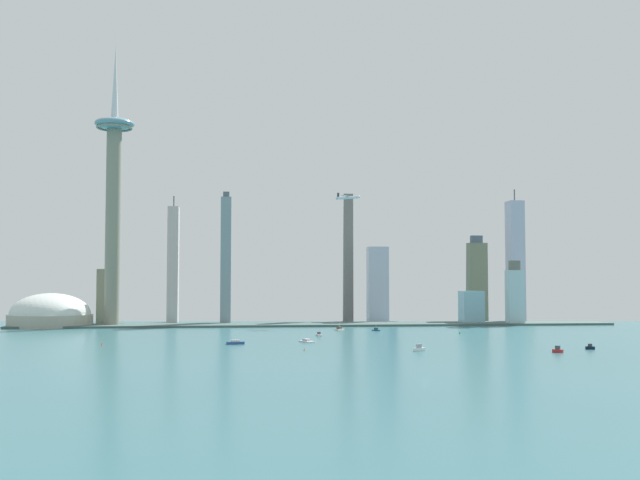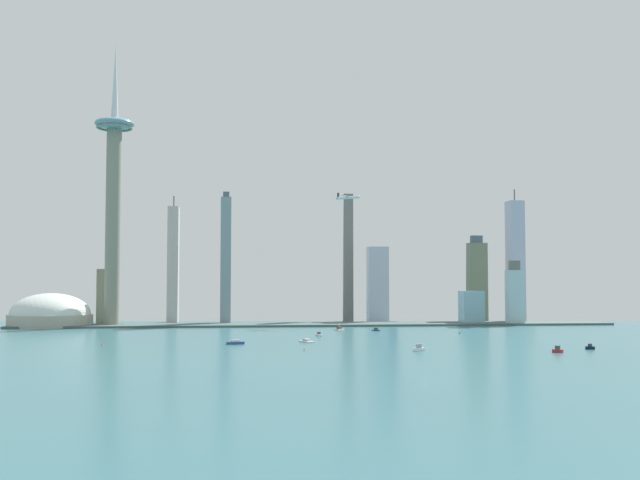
% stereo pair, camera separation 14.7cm
% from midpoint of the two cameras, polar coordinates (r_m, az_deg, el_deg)
% --- Properties ---
extents(ground_plane, '(6000.00, 6000.00, 0.00)m').
position_cam_midpoint_polar(ground_plane, '(404.16, 7.91, -10.39)').
color(ground_plane, '#31656C').
extents(waterfront_pier, '(706.92, 59.88, 2.49)m').
position_cam_midpoint_polar(waterfront_pier, '(903.77, -0.11, -6.37)').
color(waterfront_pier, '#435A55').
rests_on(waterfront_pier, ground).
extents(observation_tower, '(45.90, 45.90, 332.51)m').
position_cam_midpoint_polar(observation_tower, '(921.04, -15.25, 3.94)').
color(observation_tower, gray).
rests_on(observation_tower, ground).
extents(stadium_dome, '(95.51, 95.51, 49.48)m').
position_cam_midpoint_polar(stadium_dome, '(933.92, -19.61, -5.40)').
color(stadium_dome, '#AEA997').
rests_on(stadium_dome, ground).
extents(skyscraper_0, '(18.27, 22.58, 170.12)m').
position_cam_midpoint_polar(skyscraper_0, '(996.68, 14.48, -1.59)').
color(skyscraper_0, '#B0B2CD').
rests_on(skyscraper_0, ground).
extents(skyscraper_1, '(27.86, 13.46, 140.26)m').
position_cam_midpoint_polar(skyscraper_1, '(1024.78, 5.00, -2.14)').
color(skyscraper_1, slate).
rests_on(skyscraper_1, ground).
extents(skyscraper_2, '(26.04, 19.21, 96.90)m').
position_cam_midpoint_polar(skyscraper_2, '(977.51, 4.36, -3.36)').
color(skyscraper_2, '#B2B8CC').
rests_on(skyscraper_2, ground).
extents(skyscraper_3, '(12.59, 17.47, 168.23)m').
position_cam_midpoint_polar(skyscraper_3, '(1004.12, 2.10, -1.33)').
color(skyscraper_3, slate).
rests_on(skyscraper_3, ground).
extents(skyscraper_4, '(24.66, 22.78, 112.74)m').
position_cam_midpoint_polar(skyscraper_4, '(1019.15, 11.66, -3.02)').
color(skyscraper_4, slate).
rests_on(skyscraper_4, ground).
extents(skyscraper_5, '(19.42, 14.77, 77.47)m').
position_cam_midpoint_polar(skyscraper_5, '(944.65, 14.44, -4.07)').
color(skyscraper_5, '#A5C6CE').
rests_on(skyscraper_5, ground).
extents(skyscraper_6, '(12.66, 25.78, 162.18)m').
position_cam_midpoint_polar(skyscraper_6, '(936.82, -7.09, -1.48)').
color(skyscraper_6, gray).
rests_on(skyscraper_6, ground).
extents(skyscraper_7, '(16.72, 26.77, 52.65)m').
position_cam_midpoint_polar(skyscraper_7, '(1063.15, 15.13, -4.44)').
color(skyscraper_7, '#B8B89F').
rests_on(skyscraper_7, ground).
extents(skyscraper_8, '(13.22, 14.33, 67.75)m').
position_cam_midpoint_polar(skyscraper_8, '(979.91, -16.02, -4.09)').
color(skyscraper_8, '#676B57').
rests_on(skyscraper_8, ground).
extents(skyscraper_9, '(13.79, 22.51, 162.80)m').
position_cam_midpoint_polar(skyscraper_9, '(992.97, -10.98, -1.81)').
color(skyscraper_9, '#BFB1AF').
rests_on(skyscraper_9, ground).
extents(skyscraper_10, '(26.13, 25.22, 40.62)m').
position_cam_midpoint_polar(skyscraper_10, '(952.49, 11.32, -5.00)').
color(skyscraper_10, '#85BACB').
rests_on(skyscraper_10, ground).
extents(boat_0, '(7.38, 10.22, 7.93)m').
position_cam_midpoint_polar(boat_0, '(805.69, 4.24, -6.74)').
color(boat_0, '#174F87').
rests_on(boat_0, ground).
extents(boat_1, '(12.53, 14.64, 8.14)m').
position_cam_midpoint_polar(boat_1, '(817.52, 1.47, -6.68)').
color(boat_1, beige).
rests_on(boat_1, ground).
extents(boat_2, '(15.04, 7.38, 6.78)m').
position_cam_midpoint_polar(boat_2, '(633.26, -6.37, -7.67)').
color(boat_2, navy).
rests_on(boat_2, ground).
extents(boat_3, '(12.78, 19.09, 2.84)m').
position_cam_midpoint_polar(boat_3, '(651.82, -1.00, -7.60)').
color(boat_3, white).
rests_on(boat_3, ground).
extents(boat_4, '(4.60, 14.02, 3.93)m').
position_cam_midpoint_polar(boat_4, '(726.13, -0.07, -7.12)').
color(boat_4, white).
rests_on(boat_4, ground).
extents(boat_5, '(9.10, 5.50, 5.17)m').
position_cam_midpoint_polar(boat_5, '(572.49, 7.44, -8.09)').
color(boat_5, white).
rests_on(boat_5, ground).
extents(boat_6, '(7.22, 7.24, 5.07)m').
position_cam_midpoint_polar(boat_6, '(581.58, 17.44, -7.90)').
color(boat_6, '#B72A2A').
rests_on(boat_6, ground).
extents(boat_7, '(7.17, 4.39, 4.30)m').
position_cam_midpoint_polar(boat_7, '(617.34, 19.65, -7.60)').
color(boat_7, '#0F1B31').
rests_on(boat_7, ground).
extents(channel_buoy_0, '(1.47, 1.47, 2.74)m').
position_cam_midpoint_polar(channel_buoy_0, '(770.20, 10.47, -6.85)').
color(channel_buoy_0, green).
rests_on(channel_buoy_0, ground).
extents(channel_buoy_1, '(1.41, 1.41, 2.49)m').
position_cam_midpoint_polar(channel_buoy_1, '(641.68, -16.07, -7.52)').
color(channel_buoy_1, '#E54C19').
rests_on(channel_buoy_1, ground).
extents(channel_buoy_2, '(1.10, 1.10, 1.65)m').
position_cam_midpoint_polar(channel_buoy_2, '(571.78, -1.19, -8.23)').
color(channel_buoy_2, '#E54C19').
rests_on(channel_buoy_2, ground).
extents(airplane, '(28.56, 25.40, 8.32)m').
position_cam_midpoint_polar(airplane, '(919.52, 2.13, 3.22)').
color(airplane, silver).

